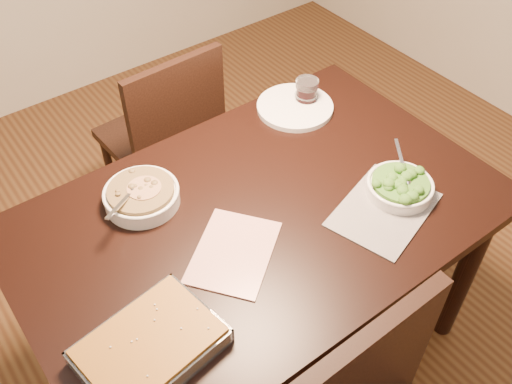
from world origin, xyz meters
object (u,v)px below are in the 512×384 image
at_px(baking_dish, 150,346).
at_px(chair_far, 167,134).
at_px(table, 260,233).
at_px(broccoli_bowl, 400,187).
at_px(dinner_plate, 295,107).
at_px(wine_tumbler, 307,91).
at_px(stew_bowl, 142,195).

distance_m(baking_dish, chair_far, 1.17).
bearing_deg(table, baking_dish, -156.50).
xyz_separation_m(baking_dish, chair_far, (0.58, 0.97, -0.29)).
distance_m(table, broccoli_bowl, 0.44).
xyz_separation_m(dinner_plate, chair_far, (-0.29, 0.44, -0.27)).
distance_m(wine_tumbler, dinner_plate, 0.07).
bearing_deg(dinner_plate, wine_tumbler, 6.37).
bearing_deg(baking_dish, stew_bowl, 55.40).
distance_m(baking_dish, wine_tumbler, 1.07).
relative_size(table, stew_bowl, 6.29).
height_order(baking_dish, wine_tumbler, wine_tumbler).
height_order(stew_bowl, dinner_plate, stew_bowl).
distance_m(broccoli_bowl, baking_dish, 0.85).
bearing_deg(chair_far, broccoli_bowl, 103.52).
xyz_separation_m(table, dinner_plate, (0.39, 0.32, 0.10)).
bearing_deg(wine_tumbler, dinner_plate, -173.63).
xyz_separation_m(table, chair_far, (0.10, 0.76, -0.16)).
relative_size(table, dinner_plate, 5.24).
bearing_deg(dinner_plate, chair_far, 123.17).
bearing_deg(stew_bowl, dinner_plate, 7.23).
relative_size(dinner_plate, chair_far, 0.30).
relative_size(baking_dish, wine_tumbler, 3.82).
height_order(dinner_plate, chair_far, chair_far).
distance_m(table, baking_dish, 0.53).
xyz_separation_m(broccoli_bowl, baking_dish, (-0.85, -0.02, 0.00)).
bearing_deg(table, dinner_plate, 39.02).
bearing_deg(wine_tumbler, chair_far, 128.32).
bearing_deg(broccoli_bowl, stew_bowl, 146.07).
bearing_deg(chair_far, dinner_plate, 120.71).
relative_size(stew_bowl, chair_far, 0.25).
bearing_deg(baking_dish, table, 15.41).
distance_m(wine_tumbler, chair_far, 0.64).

